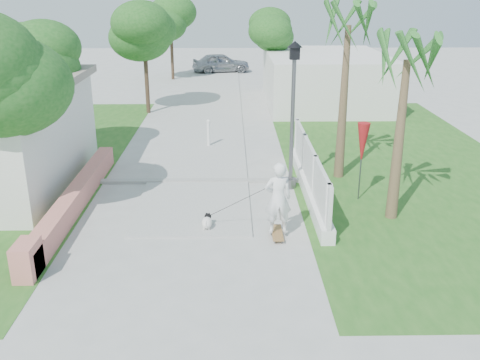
{
  "coord_description": "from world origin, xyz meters",
  "views": [
    {
      "loc": [
        1.08,
        -10.0,
        5.91
      ],
      "look_at": [
        1.3,
        3.19,
        1.1
      ],
      "focal_mm": 40.0,
      "sensor_mm": 36.0,
      "label": 1
    }
  ],
  "objects_px": {
    "dog": "(207,222)",
    "street_lamp": "(293,111)",
    "patio_umbrella": "(363,144)",
    "skateboarder": "(253,201)",
    "bollard": "(208,132)",
    "parked_car": "(221,63)"
  },
  "relations": [
    {
      "from": "bollard",
      "to": "parked_car",
      "type": "height_order",
      "value": "parked_car"
    },
    {
      "from": "street_lamp",
      "to": "skateboarder",
      "type": "bearing_deg",
      "value": -111.86
    },
    {
      "from": "skateboarder",
      "to": "dog",
      "type": "bearing_deg",
      "value": -16.45
    },
    {
      "from": "patio_umbrella",
      "to": "skateboarder",
      "type": "distance_m",
      "value": 3.98
    },
    {
      "from": "dog",
      "to": "bollard",
      "type": "bearing_deg",
      "value": 97.01
    },
    {
      "from": "street_lamp",
      "to": "dog",
      "type": "height_order",
      "value": "street_lamp"
    },
    {
      "from": "parked_car",
      "to": "skateboarder",
      "type": "bearing_deg",
      "value": 170.07
    },
    {
      "from": "parked_car",
      "to": "dog",
      "type": "bearing_deg",
      "value": 167.59
    },
    {
      "from": "street_lamp",
      "to": "skateboarder",
      "type": "distance_m",
      "value": 3.81
    },
    {
      "from": "dog",
      "to": "street_lamp",
      "type": "bearing_deg",
      "value": 55.86
    },
    {
      "from": "bollard",
      "to": "skateboarder",
      "type": "relative_size",
      "value": 0.51
    },
    {
      "from": "bollard",
      "to": "patio_umbrella",
      "type": "distance_m",
      "value": 7.25
    },
    {
      "from": "bollard",
      "to": "parked_car",
      "type": "xyz_separation_m",
      "value": [
        0.17,
        18.88,
        0.11
      ]
    },
    {
      "from": "bollard",
      "to": "parked_car",
      "type": "relative_size",
      "value": 0.27
    },
    {
      "from": "skateboarder",
      "to": "parked_car",
      "type": "xyz_separation_m",
      "value": [
        -1.24,
        26.62,
        -0.19
      ]
    },
    {
      "from": "skateboarder",
      "to": "patio_umbrella",
      "type": "bearing_deg",
      "value": -150.16
    },
    {
      "from": "bollard",
      "to": "parked_car",
      "type": "bearing_deg",
      "value": 89.49
    },
    {
      "from": "skateboarder",
      "to": "dog",
      "type": "xyz_separation_m",
      "value": [
        -1.16,
        0.23,
        -0.66
      ]
    },
    {
      "from": "patio_umbrella",
      "to": "skateboarder",
      "type": "height_order",
      "value": "patio_umbrella"
    },
    {
      "from": "patio_umbrella",
      "to": "skateboarder",
      "type": "relative_size",
      "value": 1.08
    },
    {
      "from": "skateboarder",
      "to": "dog",
      "type": "distance_m",
      "value": 1.35
    },
    {
      "from": "street_lamp",
      "to": "bollard",
      "type": "bearing_deg",
      "value": 120.96
    }
  ]
}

